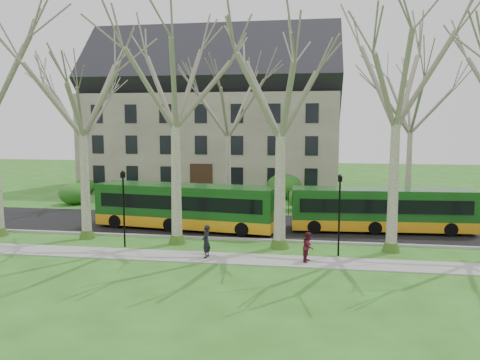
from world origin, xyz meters
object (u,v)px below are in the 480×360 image
pedestrian_a (206,241)px  bus_lead (185,206)px  pedestrian_b (308,247)px  bus_follow (381,209)px

pedestrian_a → bus_lead: bearing=-149.4°
pedestrian_a → pedestrian_b: 5.28m
bus_lead → pedestrian_a: size_ratio=7.00×
pedestrian_a → bus_follow: bearing=134.5°
pedestrian_b → pedestrian_a: bearing=105.4°
bus_follow → pedestrian_a: bearing=-145.5°
bus_follow → pedestrian_b: bus_follow is taller
bus_lead → bus_follow: size_ratio=1.05×
bus_lead → pedestrian_a: (2.88, -6.51, -0.65)m
pedestrian_b → bus_lead: bearing=66.2°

